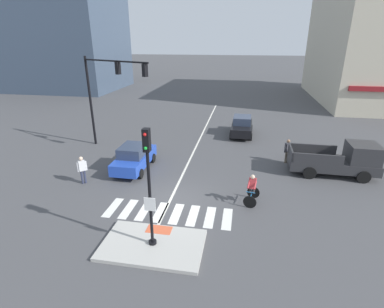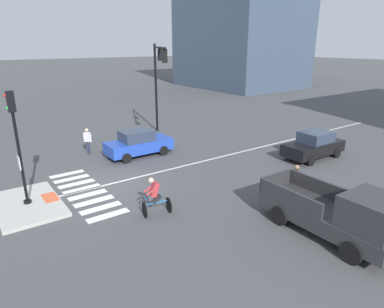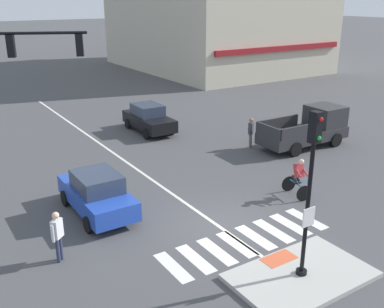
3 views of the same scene
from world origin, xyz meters
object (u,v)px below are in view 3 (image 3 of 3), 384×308
pickup_truck_charcoal_cross_right (310,128)px  cyclist (298,177)px  signal_pole (310,181)px  car_black_eastbound_far (149,118)px  car_blue_westbound_near (97,193)px  pedestrian_at_curb_left (57,233)px  pedestrian_waiting_far_side (251,131)px

pickup_truck_charcoal_cross_right → cyclist: pickup_truck_charcoal_cross_right is taller
signal_pole → car_black_eastbound_far: size_ratio=1.17×
car_black_eastbound_far → cyclist: size_ratio=2.46×
car_black_eastbound_far → pickup_truck_charcoal_cross_right: 9.40m
pickup_truck_charcoal_cross_right → signal_pole: bearing=-137.5°
car_black_eastbound_far → cyclist: (0.73, -11.58, 0.06)m
car_blue_westbound_near → pedestrian_at_curb_left: size_ratio=2.46×
pickup_truck_charcoal_cross_right → cyclist: bearing=-140.5°
car_blue_westbound_near → signal_pole: bearing=-64.5°
pickup_truck_charcoal_cross_right → pedestrian_at_curb_left: pickup_truck_charcoal_cross_right is taller
cyclist → pedestrian_at_curb_left: bearing=176.5°
car_black_eastbound_far → pedestrian_at_curb_left: pedestrian_at_curb_left is taller
pedestrian_at_curb_left → pickup_truck_charcoal_cross_right: bearing=14.4°
cyclist → car_black_eastbound_far: bearing=93.6°
car_blue_westbound_near → pedestrian_waiting_far_side: pedestrian_waiting_far_side is taller
car_blue_westbound_near → cyclist: 7.96m
pickup_truck_charcoal_cross_right → pedestrian_waiting_far_side: (-2.97, 1.38, 0.00)m
pedestrian_waiting_far_side → pedestrian_at_curb_left: bearing=-156.4°
signal_pole → cyclist: 6.11m
pickup_truck_charcoal_cross_right → cyclist: (-5.37, -4.43, -0.11)m
cyclist → pedestrian_waiting_far_side: size_ratio=1.01×
signal_pole → car_blue_westbound_near: (-3.41, 7.14, -2.25)m
signal_pole → pedestrian_waiting_far_side: bearing=57.4°
car_blue_westbound_near → cyclist: (7.37, -3.02, 0.06)m
car_blue_westbound_near → pedestrian_at_curb_left: (-2.20, -2.44, 0.17)m
car_black_eastbound_far → pedestrian_waiting_far_side: pedestrian_waiting_far_side is taller
car_blue_westbound_near → pickup_truck_charcoal_cross_right: 12.81m
pedestrian_at_curb_left → car_black_eastbound_far: bearing=51.2°
car_blue_westbound_near → pedestrian_waiting_far_side: size_ratio=2.46×
car_black_eastbound_far → car_blue_westbound_near: size_ratio=1.01×
car_black_eastbound_far → signal_pole: bearing=-101.6°
pedestrian_at_curb_left → pedestrian_waiting_far_side: size_ratio=1.00×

